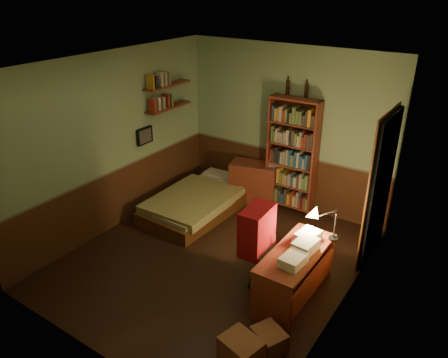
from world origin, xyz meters
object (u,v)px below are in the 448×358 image
Objects in this scene: bookshelf at (292,156)px; desk_lamp at (336,220)px; mini_stereo at (275,162)px; cardboard_box_b at (269,340)px; dresser at (254,182)px; desk at (294,275)px; bed at (199,195)px; office_chair at (271,248)px; cardboard_box_a at (241,351)px.

bookshelf is 3.47× the size of desk_lamp.
cardboard_box_b is at bearing -84.02° from mini_stereo.
dresser is 2.42m from desk_lamp.
cardboard_box_b is (0.15, -0.87, -0.21)m from desk.
desk_lamp is at bearing -50.48° from dresser.
office_chair is (1.88, -1.06, 0.28)m from bed.
bed is at bearing 159.96° from desk_lamp.
desk is (1.65, -1.87, -0.02)m from dresser.
mini_stereo is 0.74× the size of cardboard_box_b.
dresser is 1.99× the size of cardboard_box_a.
dresser is at bearing 137.45° from desk_lamp.
bookshelf is at bearing -28.90° from mini_stereo.
bookshelf reaches higher than mini_stereo.
dresser is 2.29m from office_chair.
office_chair reaches higher than dresser.
office_chair is at bearing -84.33° from mini_stereo.
desk is (2.20, -1.07, 0.04)m from bed.
mini_stereo is at bearing 48.62° from bed.
mini_stereo is 2.23m from office_chair.
desk_lamp reaches higher than dresser.
bed is 7.80× the size of mini_stereo.
desk_lamp is at bearing 85.73° from cardboard_box_b.
cardboard_box_a reaches higher than cardboard_box_b.
bookshelf is at bearing 108.34° from cardboard_box_a.
bed is 2.60m from desk_lamp.
cardboard_box_a is at bearing -89.79° from desk.
desk is at bearing -6.02° from office_chair.
mini_stereo is 0.20× the size of desk.
bookshelf is at bearing 38.63° from bed.
bed reaches higher than cardboard_box_b.
desk_lamp reaches higher than cardboard_box_b.
desk_lamp is 1.38× the size of cardboard_box_a.
bookshelf is 4.78× the size of cardboard_box_a.
bed is at bearing -154.63° from mini_stereo.
mini_stereo is 0.13× the size of bookshelf.
bookshelf is 2.09m from office_chair.
mini_stereo is 0.63× the size of cardboard_box_a.
mini_stereo is 0.22× the size of office_chair.
bed is 1.57× the size of desk.
mini_stereo is 2.20m from desk_lamp.
bookshelf is at bearing 107.13° from office_chair.
bed is at bearing 147.70° from office_chair.
cardboard_box_a is (0.01, -1.17, -0.18)m from desk.
office_chair is (1.02, -1.98, -0.19)m from mini_stereo.
office_chair is (1.33, -1.85, 0.22)m from dresser.
cardboard_box_a is (-0.24, -1.66, -0.77)m from desk_lamp.
bookshelf reaches higher than cardboard_box_a.
bookshelf is 2.29m from desk.
office_chair is (-0.58, -0.47, -0.36)m from desk_lamp.
dresser reaches higher than cardboard_box_a.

